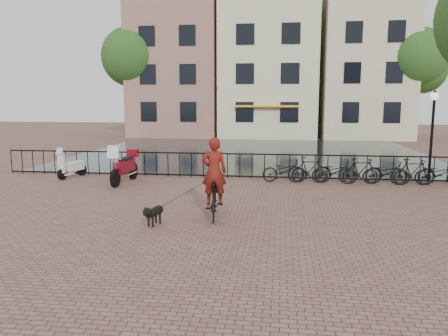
# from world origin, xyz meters

# --- Properties ---
(ground) EXTENTS (100.00, 100.00, 0.00)m
(ground) POSITION_xyz_m (0.00, 0.00, 0.00)
(ground) COLOR brown
(ground) RESTS_ON ground
(canal_water) EXTENTS (20.00, 20.00, 0.00)m
(canal_water) POSITION_xyz_m (0.00, 17.30, 0.00)
(canal_water) COLOR black
(canal_water) RESTS_ON ground
(railing) EXTENTS (20.00, 0.05, 1.02)m
(railing) POSITION_xyz_m (0.00, 8.00, 0.50)
(railing) COLOR black
(railing) RESTS_ON ground
(canal_house_left) EXTENTS (7.50, 9.00, 12.80)m
(canal_house_left) POSITION_xyz_m (-7.50, 30.00, 6.40)
(canal_house_left) COLOR #936155
(canal_house_left) RESTS_ON ground
(canal_house_mid) EXTENTS (8.00, 9.50, 11.80)m
(canal_house_mid) POSITION_xyz_m (0.50, 30.00, 5.90)
(canal_house_mid) COLOR beige
(canal_house_mid) RESTS_ON ground
(canal_house_right) EXTENTS (7.00, 9.00, 13.30)m
(canal_house_right) POSITION_xyz_m (8.50, 30.00, 6.65)
(canal_house_right) COLOR beige
(canal_house_right) RESTS_ON ground
(tree_far_left) EXTENTS (5.04, 5.04, 9.27)m
(tree_far_left) POSITION_xyz_m (-11.00, 27.00, 6.73)
(tree_far_left) COLOR black
(tree_far_left) RESTS_ON ground
(tree_far_right) EXTENTS (4.76, 4.76, 8.76)m
(tree_far_right) POSITION_xyz_m (12.00, 27.00, 6.35)
(tree_far_right) COLOR black
(tree_far_right) RESTS_ON ground
(lamp_post) EXTENTS (0.30, 0.30, 3.45)m
(lamp_post) POSITION_xyz_m (7.20, 7.60, 2.38)
(lamp_post) COLOR black
(lamp_post) RESTS_ON ground
(cyclist) EXTENTS (0.86, 1.92, 2.56)m
(cyclist) POSITION_xyz_m (-0.13, 1.91, 0.97)
(cyclist) COLOR black
(cyclist) RESTS_ON ground
(dog) EXTENTS (0.45, 0.85, 0.55)m
(dog) POSITION_xyz_m (-1.54, 1.02, 0.28)
(dog) COLOR black
(dog) RESTS_ON ground
(motorcycle) EXTENTS (0.65, 2.24, 1.58)m
(motorcycle) POSITION_xyz_m (-4.29, 6.41, 0.79)
(motorcycle) COLOR maroon
(motorcycle) RESTS_ON ground
(scooter) EXTENTS (0.81, 1.48, 1.32)m
(scooter) POSITION_xyz_m (-6.85, 7.28, 0.66)
(scooter) COLOR silver
(scooter) RESTS_ON ground
(parked_bike_0) EXTENTS (1.76, 0.75, 0.90)m
(parked_bike_0) POSITION_xyz_m (1.80, 7.40, 0.45)
(parked_bike_0) COLOR black
(parked_bike_0) RESTS_ON ground
(parked_bike_1) EXTENTS (1.69, 0.59, 1.00)m
(parked_bike_1) POSITION_xyz_m (2.75, 7.40, 0.50)
(parked_bike_1) COLOR black
(parked_bike_1) RESTS_ON ground
(parked_bike_2) EXTENTS (1.73, 0.65, 0.90)m
(parked_bike_2) POSITION_xyz_m (3.70, 7.40, 0.45)
(parked_bike_2) COLOR black
(parked_bike_2) RESTS_ON ground
(parked_bike_3) EXTENTS (1.71, 0.66, 1.00)m
(parked_bike_3) POSITION_xyz_m (4.65, 7.40, 0.50)
(parked_bike_3) COLOR black
(parked_bike_3) RESTS_ON ground
(parked_bike_4) EXTENTS (1.76, 0.72, 0.90)m
(parked_bike_4) POSITION_xyz_m (5.60, 7.40, 0.45)
(parked_bike_4) COLOR black
(parked_bike_4) RESTS_ON ground
(parked_bike_5) EXTENTS (1.70, 0.62, 1.00)m
(parked_bike_5) POSITION_xyz_m (6.55, 7.40, 0.50)
(parked_bike_5) COLOR black
(parked_bike_5) RESTS_ON ground
(parked_bike_6) EXTENTS (1.77, 0.76, 0.90)m
(parked_bike_6) POSITION_xyz_m (7.50, 7.40, 0.45)
(parked_bike_6) COLOR black
(parked_bike_6) RESTS_ON ground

